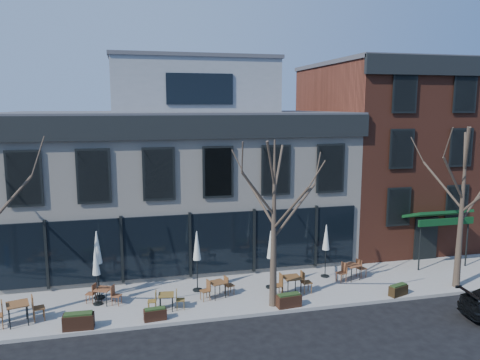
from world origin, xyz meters
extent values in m
plane|color=black|center=(0.00, 0.00, 0.00)|extent=(120.00, 120.00, 0.00)
cube|color=gray|center=(3.25, -2.15, 0.07)|extent=(33.50, 4.70, 0.15)
cube|color=beige|center=(0.00, 5.00, 4.00)|extent=(18.00, 10.00, 8.00)
cube|color=#47474C|center=(0.00, 5.00, 8.05)|extent=(18.30, 10.30, 0.30)
cube|color=black|center=(0.00, -0.12, 7.55)|extent=(18.30, 0.25, 1.10)
cube|color=black|center=(-9.12, 5.00, 7.55)|extent=(0.25, 10.30, 1.10)
cube|color=black|center=(0.00, -0.06, 1.90)|extent=(17.20, 0.12, 3.00)
cube|color=black|center=(-9.06, 4.00, 1.90)|extent=(0.12, 7.50, 3.00)
cube|color=gray|center=(1.00, 6.00, 9.60)|extent=(9.00, 6.50, 3.00)
cube|color=brown|center=(13.00, 5.00, 5.50)|extent=(8.00, 10.00, 11.00)
cube|color=#47474C|center=(13.00, 5.00, 11.05)|extent=(8.20, 10.20, 0.25)
cube|color=black|center=(13.00, -0.12, 10.60)|extent=(8.20, 0.25, 1.00)
cube|color=#0C3817|center=(13.00, -0.85, 2.90)|extent=(3.20, 1.66, 0.67)
cube|color=black|center=(13.00, -0.05, 1.25)|extent=(1.40, 0.10, 2.50)
cylinder|color=#382B21|center=(-7.43, -3.01, 4.68)|extent=(2.23, 0.50, 2.48)
cone|color=#382B21|center=(3.00, -3.90, 3.67)|extent=(0.34, 0.34, 7.04)
cylinder|color=#382B21|center=(3.95, -3.73, 4.18)|extent=(2.00, 0.46, 2.21)
cylinder|color=#382B21|center=(2.60, -3.04, 4.59)|extent=(0.93, 1.84, 1.91)
cylinder|color=#382B21|center=(2.25, -4.17, 5.04)|extent=(1.61, 0.68, 1.97)
cylinder|color=#382B21|center=(3.40, -4.76, 4.51)|extent=(0.93, 1.83, 2.03)
cone|color=#382B21|center=(12.00, -3.90, 3.89)|extent=(0.34, 0.34, 7.48)
cylinder|color=#382B21|center=(13.01, -3.72, 4.43)|extent=(2.12, 0.48, 2.35)
cylinder|color=#382B21|center=(11.57, -2.99, 4.86)|extent=(0.98, 1.94, 2.03)
cylinder|color=#382B21|center=(11.20, -4.19, 5.35)|extent=(1.71, 0.71, 2.09)
cube|color=brown|center=(-7.12, -3.26, 0.98)|extent=(0.98, 0.98, 0.05)
cylinder|color=black|center=(-7.34, -3.65, 0.56)|extent=(0.05, 0.05, 0.82)
cylinder|color=black|center=(-6.73, -3.48, 0.56)|extent=(0.05, 0.05, 0.82)
cylinder|color=black|center=(-7.51, -3.04, 0.56)|extent=(0.05, 0.05, 0.82)
cylinder|color=black|center=(-6.90, -2.87, 0.56)|extent=(0.05, 0.05, 0.82)
cube|color=brown|center=(-3.99, -2.06, 0.81)|extent=(0.84, 0.84, 0.04)
cylinder|color=black|center=(-4.33, -2.19, 0.48)|extent=(0.04, 0.04, 0.65)
cylinder|color=black|center=(-3.87, -2.39, 0.48)|extent=(0.04, 0.04, 0.65)
cylinder|color=black|center=(-4.12, -1.72, 0.48)|extent=(0.04, 0.04, 0.65)
cylinder|color=black|center=(-3.66, -1.93, 0.48)|extent=(0.04, 0.04, 0.65)
cube|color=brown|center=(-1.44, -3.28, 0.80)|extent=(0.70, 0.70, 0.04)
cylinder|color=black|center=(-1.72, -3.50, 0.47)|extent=(0.04, 0.04, 0.65)
cylinder|color=black|center=(-1.22, -3.56, 0.47)|extent=(0.04, 0.04, 0.65)
cylinder|color=black|center=(-1.66, -3.00, 0.47)|extent=(0.04, 0.04, 0.65)
cylinder|color=black|center=(-1.16, -3.06, 0.47)|extent=(0.04, 0.04, 0.65)
cube|color=brown|center=(0.87, -2.51, 0.84)|extent=(0.83, 0.83, 0.04)
cylinder|color=black|center=(0.70, -2.84, 0.49)|extent=(0.04, 0.04, 0.68)
cylinder|color=black|center=(1.20, -2.68, 0.49)|extent=(0.04, 0.04, 0.68)
cylinder|color=black|center=(0.54, -2.34, 0.49)|extent=(0.04, 0.04, 0.68)
cylinder|color=black|center=(1.04, -2.18, 0.49)|extent=(0.04, 0.04, 0.68)
cube|color=brown|center=(4.17, -2.99, 0.95)|extent=(0.80, 0.80, 0.04)
cylinder|color=black|center=(3.88, -3.31, 0.54)|extent=(0.04, 0.04, 0.79)
cylinder|color=black|center=(4.49, -3.28, 0.54)|extent=(0.04, 0.04, 0.79)
cylinder|color=black|center=(3.85, -2.70, 0.54)|extent=(0.04, 0.04, 0.79)
cylinder|color=black|center=(4.46, -2.67, 0.54)|extent=(0.04, 0.04, 0.79)
cube|color=brown|center=(7.62, -1.95, 0.89)|extent=(0.88, 0.88, 0.04)
cylinder|color=black|center=(7.43, -2.30, 0.51)|extent=(0.04, 0.04, 0.72)
cylinder|color=black|center=(7.97, -2.14, 0.51)|extent=(0.04, 0.04, 0.72)
cylinder|color=black|center=(7.27, -1.76, 0.51)|extent=(0.04, 0.04, 0.72)
cylinder|color=black|center=(7.81, -1.60, 0.51)|extent=(0.04, 0.04, 0.72)
cylinder|color=black|center=(-4.22, -1.40, 0.18)|extent=(0.49, 0.49, 0.07)
cylinder|color=black|center=(-4.22, -1.40, 1.37)|extent=(0.06, 0.06, 2.43)
cone|color=silver|center=(-4.22, -1.40, 2.47)|extent=(0.40, 0.40, 1.44)
cylinder|color=black|center=(-4.24, -2.07, 0.18)|extent=(0.40, 0.40, 0.06)
cylinder|color=black|center=(-4.24, -2.07, 1.16)|extent=(0.05, 0.05, 2.02)
cone|color=beige|center=(-4.24, -2.07, 2.08)|extent=(0.33, 0.33, 1.19)
cylinder|color=black|center=(0.12, -1.56, 0.18)|extent=(0.45, 0.45, 0.06)
cylinder|color=black|center=(0.12, -1.56, 1.27)|extent=(0.05, 0.05, 2.25)
cone|color=silver|center=(0.12, -1.56, 2.29)|extent=(0.37, 0.37, 1.33)
cylinder|color=black|center=(3.47, -2.00, 0.18)|extent=(0.44, 0.44, 0.06)
cylinder|color=black|center=(3.47, -2.00, 1.24)|extent=(0.05, 0.05, 2.18)
cone|color=beige|center=(3.47, -2.00, 2.23)|extent=(0.36, 0.36, 1.29)
cylinder|color=black|center=(6.53, -1.29, 0.18)|extent=(0.42, 0.42, 0.06)
cylinder|color=black|center=(6.53, -1.29, 1.21)|extent=(0.05, 0.05, 2.12)
cone|color=beige|center=(6.53, -1.29, 2.17)|extent=(0.35, 0.35, 1.25)
cube|color=black|center=(-4.82, -4.20, 0.44)|extent=(1.16, 0.50, 0.57)
cube|color=#1E3314|center=(-4.82, -4.20, 0.74)|extent=(1.04, 0.40, 0.09)
cube|color=black|center=(-1.95, -4.13, 0.37)|extent=(0.91, 0.42, 0.44)
cube|color=#1E3314|center=(-1.95, -4.13, 0.61)|extent=(0.82, 0.35, 0.07)
cube|color=#321B10|center=(3.61, -4.20, 0.41)|extent=(1.07, 0.51, 0.52)
cube|color=#1E3314|center=(3.61, -4.20, 0.69)|extent=(0.96, 0.42, 0.08)
cube|color=black|center=(8.77, -4.20, 0.38)|extent=(0.97, 0.63, 0.45)
cube|color=#1E3314|center=(8.77, -4.20, 0.62)|extent=(0.86, 0.53, 0.07)
camera|label=1|loc=(-2.76, -21.83, 8.53)|focal=35.00mm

